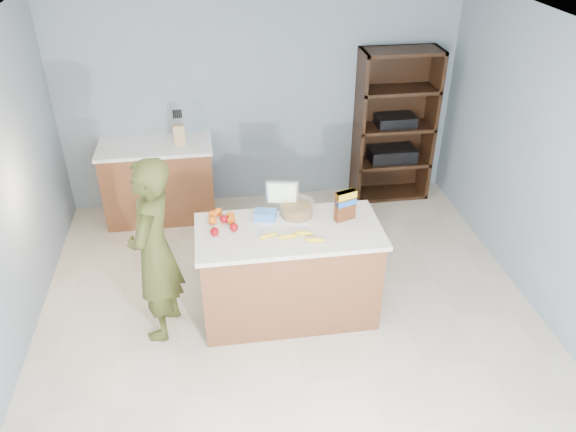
{
  "coord_description": "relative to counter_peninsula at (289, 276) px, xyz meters",
  "views": [
    {
      "loc": [
        -0.58,
        -3.58,
        3.44
      ],
      "look_at": [
        0.0,
        0.35,
        1.0
      ],
      "focal_mm": 35.0,
      "sensor_mm": 36.0,
      "label": 1
    }
  ],
  "objects": [
    {
      "name": "walls",
      "position": [
        0.0,
        -0.3,
        1.24
      ],
      "size": [
        4.52,
        5.02,
        2.51
      ],
      "color": "gray",
      "rests_on": "ground"
    },
    {
      "name": "counter_peninsula",
      "position": [
        0.0,
        0.0,
        0.0
      ],
      "size": [
        1.56,
        0.76,
        0.9
      ],
      "color": "brown",
      "rests_on": "ground"
    },
    {
      "name": "envelopes",
      "position": [
        -0.02,
        0.12,
        0.49
      ],
      "size": [
        0.46,
        0.21,
        0.0
      ],
      "color": "white",
      "rests_on": "counter_peninsula"
    },
    {
      "name": "floor",
      "position": [
        0.0,
        -0.3,
        -0.42
      ],
      "size": [
        4.5,
        5.0,
        0.02
      ],
      "primitive_type": "cube",
      "color": "beige",
      "rests_on": "ground"
    },
    {
      "name": "bananas",
      "position": [
        0.02,
        -0.14,
        0.5
      ],
      "size": [
        0.54,
        0.19,
        0.04
      ],
      "color": "yellow",
      "rests_on": "counter_peninsula"
    },
    {
      "name": "shelving_unit",
      "position": [
        1.55,
        2.05,
        0.45
      ],
      "size": [
        0.9,
        0.4,
        1.8
      ],
      "color": "black",
      "rests_on": "ground"
    },
    {
      "name": "apples",
      "position": [
        -0.53,
        0.08,
        0.52
      ],
      "size": [
        0.23,
        0.26,
        0.07
      ],
      "color": "maroon",
      "rests_on": "counter_peninsula"
    },
    {
      "name": "knife_block",
      "position": [
        -0.92,
        1.88,
        0.6
      ],
      "size": [
        0.12,
        0.1,
        0.31
      ],
      "color": "tan",
      "rests_on": "back_cabinet"
    },
    {
      "name": "salad_bowl",
      "position": [
        0.1,
        0.21,
        0.54
      ],
      "size": [
        0.3,
        0.3,
        0.13
      ],
      "color": "#267219",
      "rests_on": "counter_peninsula"
    },
    {
      "name": "tv",
      "position": [
        -0.01,
        0.33,
        0.64
      ],
      "size": [
        0.28,
        0.12,
        0.28
      ],
      "color": "silver",
      "rests_on": "counter_peninsula"
    },
    {
      "name": "oranges",
      "position": [
        -0.55,
        0.23,
        0.52
      ],
      "size": [
        0.23,
        0.23,
        0.07
      ],
      "color": "orange",
      "rests_on": "counter_peninsula"
    },
    {
      "name": "cereal_box",
      "position": [
        0.5,
        0.09,
        0.64
      ],
      "size": [
        0.19,
        0.12,
        0.27
      ],
      "color": "#592B14",
      "rests_on": "counter_peninsula"
    },
    {
      "name": "back_cabinet",
      "position": [
        -1.2,
        1.9,
        0.04
      ],
      "size": [
        1.24,
        0.62,
        0.9
      ],
      "color": "brown",
      "rests_on": "ground"
    },
    {
      "name": "blue_carton",
      "position": [
        -0.18,
        0.19,
        0.52
      ],
      "size": [
        0.21,
        0.16,
        0.08
      ],
      "primitive_type": "cube",
      "rotation": [
        0.0,
        0.0,
        -0.27
      ],
      "color": "blue",
      "rests_on": "counter_peninsula"
    },
    {
      "name": "person",
      "position": [
        -1.11,
        -0.04,
        0.41
      ],
      "size": [
        0.53,
        0.68,
        1.64
      ],
      "primitive_type": "imported",
      "rotation": [
        0.0,
        0.0,
        -1.83
      ],
      "color": "#383E18",
      "rests_on": "ground"
    }
  ]
}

